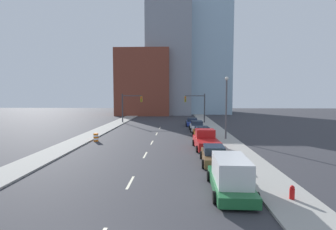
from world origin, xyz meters
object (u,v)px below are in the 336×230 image
Objects in this scene: street_lamp at (226,103)px; traffic_signal_right at (198,104)px; pickup_truck_red at (206,141)px; sedan_orange at (202,133)px; sedan_blue at (192,122)px; fire_hydrant at (292,193)px; traffic_barrel at (96,137)px; sedan_white at (197,126)px; sedan_brown at (214,155)px; traffic_signal_left at (128,104)px; box_truck_green at (230,176)px.

traffic_signal_right is at bearing 95.68° from street_lamp.
pickup_truck_red reaches higher than sedan_orange.
sedan_blue is at bearing 88.46° from pickup_truck_red.
fire_hydrant is 0.16× the size of pickup_truck_red.
traffic_signal_right is 6.72× the size of fire_hydrant.
traffic_barrel is 15.39m from sedan_white.
traffic_barrel is at bearing -126.65° from sedan_blue.
sedan_white reaches higher than fire_hydrant.
pickup_truck_red reaches higher than sedan_brown.
pickup_truck_red is (12.38, -3.59, 0.29)m from traffic_barrel.
traffic_barrel is 22.68m from fire_hydrant.
pickup_truck_red is at bearing 102.66° from fire_hydrant.
traffic_signal_left is at bearing 160.18° from sedan_blue.
box_truck_green reaches higher than traffic_barrel.
fire_hydrant is 19.90m from sedan_orange.
street_lamp is at bearing 6.02° from traffic_barrel.
traffic_signal_right is 24.52m from traffic_barrel.
street_lamp is at bearing -50.59° from traffic_signal_left.
traffic_signal_left is 16.87m from sedan_white.
fire_hydrant is 0.17× the size of sedan_white.
street_lamp reaches higher than traffic_signal_right.
traffic_signal_right is 17.53m from sedan_orange.
box_truck_green is (-1.02, -35.81, -2.70)m from traffic_signal_right.
sedan_brown is at bearing -94.02° from sedan_orange.
traffic_barrel reaches higher than fire_hydrant.
traffic_signal_right is at bearing 72.84° from sedan_blue.
sedan_orange is (0.14, 18.57, -0.30)m from box_truck_green.
box_truck_green is 1.23× the size of sedan_blue.
box_truck_green is at bearing -51.36° from traffic_barrel.
traffic_signal_right is 0.74× the size of street_lamp.
fire_hydrant is 32.63m from sedan_blue.
sedan_orange reaches higher than sedan_blue.
street_lamp is 17.78m from box_truck_green.
traffic_signal_left is at bearing 137.10° from sedan_white.
box_truck_green is 1.04× the size of pickup_truck_red.
sedan_orange reaches higher than sedan_brown.
box_truck_green is at bearing -90.80° from sedan_white.
traffic_barrel is 0.13× the size of street_lamp.
traffic_signal_right is 5.92× the size of traffic_barrel.
fire_hydrant is (1.86, -36.95, -3.23)m from traffic_signal_right.
traffic_signal_left is 38.00m from box_truck_green.
sedan_brown is (-2.95, -11.04, -3.78)m from street_lamp.
sedan_orange is at bearing 91.20° from sedan_brown.
sedan_white is at bearing 87.40° from pickup_truck_red.
box_truck_green is at bearing -99.49° from street_lamp.
street_lamp reaches higher than traffic_barrel.
sedan_white is (12.36, -11.10, -2.94)m from traffic_signal_left.
street_lamp is at bearing 90.02° from fire_hydrant.
pickup_truck_red is at bearing -16.15° from traffic_barrel.
fire_hydrant is 26.02m from sedan_white.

